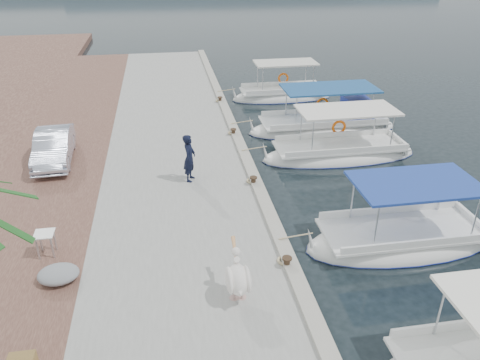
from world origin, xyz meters
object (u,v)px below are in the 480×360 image
fishing_caique_b (401,241)px  fishing_caique_d (325,127)px  fisherman (189,158)px  pelican (238,278)px  parked_car (54,147)px  fishing_caique_c (339,155)px  fishing_caique_e (282,97)px

fishing_caique_b → fishing_caique_d: same height
fisherman → pelican: bearing=-155.8°
fisherman → parked_car: (-5.38, 2.61, -0.28)m
fishing_caique_b → parked_car: (-11.75, 7.23, 1.01)m
fishing_caique_d → fisherman: (-7.18, -5.39, 1.23)m
fishing_caique_b → pelican: bearing=-158.6°
fishing_caique_c → fishing_caique_d: same height
fishing_caique_c → pelican: bearing=-124.0°
pelican → parked_car: bearing=123.0°
fishing_caique_c → fishing_caique_d: size_ratio=0.92×
fishing_caique_b → fishing_caique_e: 15.48m
fishing_caique_c → parked_car: size_ratio=1.82×
fishing_caique_b → parked_car: bearing=148.4°
fishing_caique_d → fishing_caique_e: same height
fishing_caique_c → fishing_caique_d: (0.43, 3.27, 0.06)m
fishing_caique_d → fisherman: size_ratio=4.18×
fishing_caique_c → parked_car: (-12.14, 0.50, 1.01)m
fishing_caique_b → fishing_caique_e: bearing=90.3°
fisherman → parked_car: size_ratio=0.47×
fishing_caique_c → fishing_caique_d: 3.30m
pelican → parked_car: size_ratio=0.42×
fishing_caique_e → fisherman: size_ratio=3.32×
fishing_caique_e → fisherman: (-6.29, -10.86, 1.29)m
fishing_caique_e → fisherman: bearing=-120.1°
fishing_caique_b → fishing_caique_e: size_ratio=1.02×
fishing_caique_b → parked_car: fishing_caique_b is taller
fisherman → parked_car: 5.99m
fishing_caique_d → fishing_caique_e: bearing=99.3°
fishing_caique_c → fishing_caique_b: bearing=-93.3°
fishing_caique_d → pelican: bearing=-117.8°
fishing_caique_d → parked_car: size_ratio=1.98×
fishing_caique_b → parked_car: 13.83m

